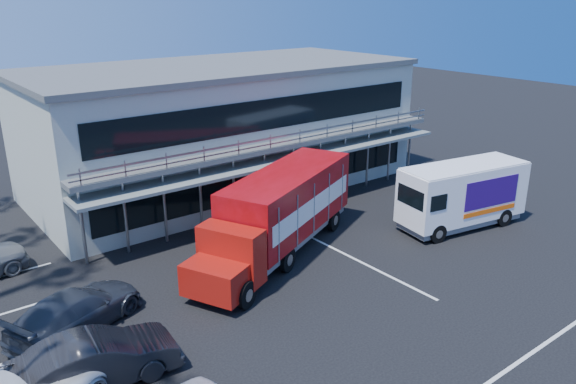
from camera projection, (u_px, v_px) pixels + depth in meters
ground at (364, 296)px, 21.78m from camera, size 120.00×120.00×0.00m
building at (223, 126)px, 33.43m from camera, size 22.40×12.00×7.30m
red_truck at (280, 211)px, 24.87m from camera, size 10.79×6.73×3.62m
white_van at (462, 194)px, 27.81m from camera, size 6.90×3.40×3.23m
parked_car_b at (96, 361)px, 16.61m from camera, size 5.03×2.19×1.61m
parked_car_d at (76, 311)px, 19.39m from camera, size 5.45×3.90×1.47m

